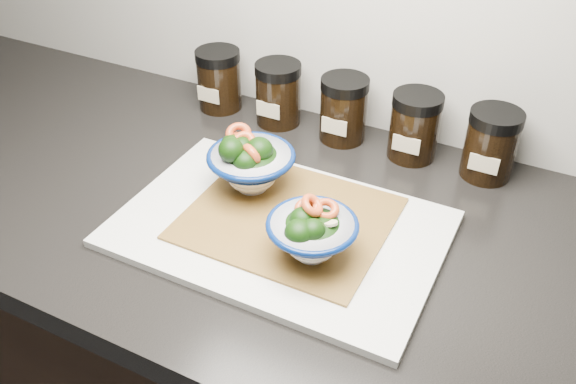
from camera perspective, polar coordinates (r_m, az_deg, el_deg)
The scene contains 10 objects.
countertop at distance 0.88m, azimuth 4.63°, elevation -4.79°, with size 3.50×0.60×0.04m, color black.
cutting_board at distance 0.86m, azimuth -0.80°, elevation -3.46°, with size 0.45×0.30×0.01m, color silver.
bamboo_mat at distance 0.87m, azimuth 0.00°, elevation -2.44°, with size 0.28×0.24×0.00m, color olive.
bowl_left at distance 0.90m, azimuth -3.59°, elevation 2.71°, with size 0.13×0.13×0.10m.
bowl_right at distance 0.78m, azimuth 2.21°, elevation -3.85°, with size 0.12×0.12×0.09m.
spice_jar_a at distance 1.15m, azimuth -6.47°, elevation 10.42°, with size 0.08×0.08×0.11m.
spice_jar_b at distance 1.10m, azimuth -0.92°, elevation 9.19°, with size 0.08×0.08×0.11m.
spice_jar_c at distance 1.05m, azimuth 5.22°, elevation 7.73°, with size 0.08×0.08×0.11m.
spice_jar_d at distance 1.02m, azimuth 11.75°, elevation 6.06°, with size 0.08×0.08×0.11m.
spice_jar_e at distance 1.00m, azimuth 18.45°, elevation 4.26°, with size 0.08×0.08×0.11m.
Camera 1 is at (0.24, 0.83, 1.46)m, focal length 38.00 mm.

